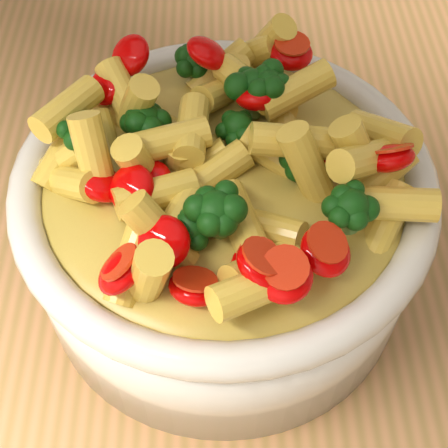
{
  "coord_description": "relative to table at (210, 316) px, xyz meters",
  "views": [
    {
      "loc": [
        0.01,
        -0.28,
        1.31
      ],
      "look_at": [
        0.01,
        -0.02,
        0.96
      ],
      "focal_mm": 50.0,
      "sensor_mm": 36.0,
      "label": 1
    }
  ],
  "objects": [
    {
      "name": "table",
      "position": [
        0.0,
        0.0,
        0.0
      ],
      "size": [
        1.2,
        0.8,
        0.9
      ],
      "color": "#AE774A",
      "rests_on": "ground"
    },
    {
      "name": "serving_bowl",
      "position": [
        0.01,
        -0.02,
        0.16
      ],
      "size": [
        0.27,
        0.27,
        0.12
      ],
      "color": "silver",
      "rests_on": "table"
    },
    {
      "name": "pasta_salad",
      "position": [
        0.01,
        -0.02,
        0.23
      ],
      "size": [
        0.22,
        0.22,
        0.05
      ],
      "color": "#EDC94B",
      "rests_on": "serving_bowl"
    }
  ]
}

